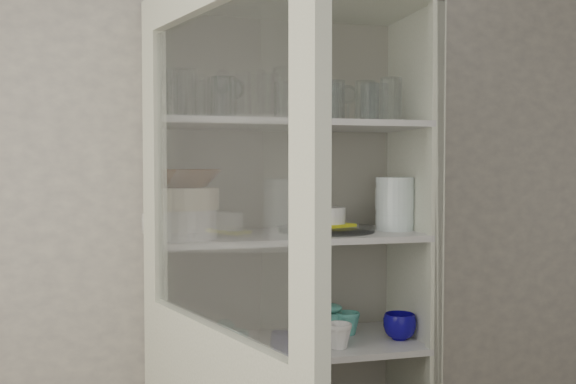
{
  "coord_description": "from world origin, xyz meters",
  "views": [
    {
      "loc": [
        -0.38,
        -0.97,
        1.51
      ],
      "look_at": [
        0.2,
        1.27,
        1.41
      ],
      "focal_mm": 40.0,
      "sensor_mm": 36.0,
      "label": 1
    }
  ],
  "objects": [
    {
      "name": "plate_stack_front",
      "position": [
        -0.18,
        1.19,
        1.31
      ],
      "size": [
        0.22,
        0.22,
        0.1
      ],
      "primitive_type": "cylinder",
      "color": "white",
      "rests_on": "shelf_plates"
    },
    {
      "name": "tumbler_9",
      "position": [
        -0.06,
        1.26,
        1.74
      ],
      "size": [
        0.1,
        0.1,
        0.15
      ],
      "primitive_type": "cylinder",
      "rotation": [
        0.0,
        0.0,
        0.41
      ],
      "color": "silver",
      "rests_on": "shelf_glass"
    },
    {
      "name": "tumbler_1",
      "position": [
        -0.18,
        1.12,
        1.74
      ],
      "size": [
        0.1,
        0.1,
        0.15
      ],
      "primitive_type": "cylinder",
      "rotation": [
        0.0,
        0.0,
        -0.4
      ],
      "color": "silver",
      "rests_on": "shelf_glass"
    },
    {
      "name": "goblet_1",
      "position": [
        0.02,
        1.35,
        1.75
      ],
      "size": [
        0.08,
        0.08,
        0.18
      ],
      "primitive_type": null,
      "color": "silver",
      "rests_on": "shelf_glass"
    },
    {
      "name": "goblet_2",
      "position": [
        0.38,
        1.36,
        1.76
      ],
      "size": [
        0.08,
        0.08,
        0.19
      ],
      "primitive_type": null,
      "color": "silver",
      "rests_on": "shelf_glass"
    },
    {
      "name": "plate_stack_back",
      "position": [
        -0.21,
        1.4,
        1.3
      ],
      "size": [
        0.21,
        0.21,
        0.07
      ],
      "primitive_type": "cylinder",
      "color": "white",
      "rests_on": "shelf_plates"
    },
    {
      "name": "cream_bowl",
      "position": [
        -0.18,
        1.19,
        1.4
      ],
      "size": [
        0.3,
        0.3,
        0.07
      ],
      "primitive_type": "cylinder",
      "rotation": [
        0.0,
        0.0,
        -0.34
      ],
      "color": "beige",
      "rests_on": "plate_stack_front"
    },
    {
      "name": "yellow_trivet",
      "position": [
        0.35,
        1.27,
        1.29
      ],
      "size": [
        0.21,
        0.21,
        0.01
      ],
      "primitive_type": "cube",
      "rotation": [
        0.0,
        0.0,
        0.43
      ],
      "color": "yellow",
      "rests_on": "glass_platter"
    },
    {
      "name": "white_canister",
      "position": [
        -0.21,
        1.32,
        0.92
      ],
      "size": [
        0.13,
        0.13,
        0.12
      ],
      "primitive_type": "cylinder",
      "rotation": [
        0.0,
        0.0,
        -0.43
      ],
      "color": "white",
      "rests_on": "shelf_mugs"
    },
    {
      "name": "tumbler_4",
      "position": [
        0.47,
        1.16,
        1.73
      ],
      "size": [
        0.07,
        0.07,
        0.13
      ],
      "primitive_type": "cylinder",
      "rotation": [
        0.0,
        0.0,
        0.01
      ],
      "color": "silver",
      "rests_on": "shelf_glass"
    },
    {
      "name": "goblet_3",
      "position": [
        0.45,
        1.35,
        1.74
      ],
      "size": [
        0.07,
        0.07,
        0.16
      ],
      "primitive_type": null,
      "color": "silver",
      "rests_on": "shelf_glass"
    },
    {
      "name": "tumbler_11",
      "position": [
        0.49,
        1.25,
        1.74
      ],
      "size": [
        0.09,
        0.09,
        0.15
      ],
      "primitive_type": "cylinder",
      "rotation": [
        0.0,
        0.0,
        0.18
      ],
      "color": "silver",
      "rests_on": "shelf_glass"
    },
    {
      "name": "tumbler_8",
      "position": [
        -0.03,
        1.28,
        1.74
      ],
      "size": [
        0.1,
        0.1,
        0.16
      ],
      "primitive_type": "cylinder",
      "rotation": [
        0.0,
        0.0,
        0.27
      ],
      "color": "silver",
      "rests_on": "shelf_glass"
    },
    {
      "name": "mug_teal",
      "position": [
        0.44,
        1.31,
        0.9
      ],
      "size": [
        0.12,
        0.12,
        0.09
      ],
      "primitive_type": "imported",
      "rotation": [
        0.0,
        0.0,
        0.4
      ],
      "color": "teal",
      "rests_on": "shelf_mugs"
    },
    {
      "name": "mug_blue",
      "position": [
        0.61,
        1.21,
        0.91
      ],
      "size": [
        0.16,
        0.16,
        0.1
      ],
      "primitive_type": "imported",
      "rotation": [
        0.0,
        0.0,
        0.43
      ],
      "color": "#080D73",
      "rests_on": "shelf_mugs"
    },
    {
      "name": "measuring_cups",
      "position": [
        -0.01,
        1.21,
        0.88
      ],
      "size": [
        0.09,
        0.09,
        0.04
      ],
      "primitive_type": "cylinder",
      "color": "silver",
      "rests_on": "shelf_mugs"
    },
    {
      "name": "pantry_cabinet",
      "position": [
        0.2,
        1.34,
        0.94
      ],
      "size": [
        1.0,
        0.45,
        2.1
      ],
      "color": "#B8BBA4",
      "rests_on": "floor"
    },
    {
      "name": "white_ramekin",
      "position": [
        0.35,
        1.27,
        1.32
      ],
      "size": [
        0.18,
        0.18,
        0.06
      ],
      "primitive_type": "cylinder",
      "rotation": [
        0.0,
        0.0,
        0.38
      ],
      "color": "white",
      "rests_on": "yellow_trivet"
    },
    {
      "name": "teal_jar",
      "position": [
        0.39,
        1.34,
        0.91
      ],
      "size": [
        0.08,
        0.08,
        0.1
      ],
      "color": "teal",
      "rests_on": "shelf_mugs"
    },
    {
      "name": "terracotta_bowl",
      "position": [
        -0.18,
        1.19,
        1.46
      ],
      "size": [
        0.27,
        0.27,
        0.06
      ],
      "primitive_type": "imported",
      "rotation": [
        0.0,
        0.0,
        -0.09
      ],
      "color": "#4C2714",
      "rests_on": "cream_bowl"
    },
    {
      "name": "mug_white",
      "position": [
        0.35,
        1.15,
        0.91
      ],
      "size": [
        0.12,
        0.12,
        0.09
      ],
      "primitive_type": "imported",
      "rotation": [
        0.0,
        0.0,
        0.29
      ],
      "color": "white",
      "rests_on": "shelf_mugs"
    },
    {
      "name": "tumbler_2",
      "position": [
        -0.06,
        1.15,
        1.73
      ],
      "size": [
        0.08,
        0.08,
        0.14
      ],
      "primitive_type": "cylinder",
      "rotation": [
        0.0,
        0.0,
        0.29
      ],
      "color": "silver",
      "rests_on": "shelf_glass"
    },
    {
      "name": "tumbler_10",
      "position": [
        0.19,
        1.28,
        1.73
      ],
      "size": [
        0.08,
        0.08,
        0.14
      ],
      "primitive_type": "cylinder",
      "rotation": [
        0.0,
        0.0,
        -0.18
      ],
      "color": "silver",
      "rests_on": "shelf_glass"
    },
    {
      "name": "tumbler_7",
      "position": [
        -0.11,
        1.25,
        1.73
      ],
      "size": [
        0.08,
        0.08,
        0.13
      ],
      "primitive_type": "cylinder",
      "rotation": [
        0.0,
        0.0,
        0.33
      ],
      "color": "silver",
      "rests_on": "shelf_glass"
    },
    {
      "name": "tumbler_3",
      "position": [
        0.32,
        1.11,
        1.73
      ],
      "size": [
        0.08,
        0.08,
        0.13
      ],
      "primitive_type": "cylinder",
      "rotation": [
        0.0,
        0.0,
        0.14
      ],
      "color": "silver",
      "rests_on": "shelf_glass"
    },
    {
      "name": "grey_bowl_stack",
      "position": [
        0.61,
        1.26,
        1.36
      ],
      "size": [
        0.14,
        0.14,
        0.2
      ],
      "primitive_type": "cylinder",
      "color": "silver",
      "rests_on": "shelf_plates"
    },
    {
      "name": "glass_platter",
      "position": [
        0.35,
        1.27,
        1.27
      ],
      "size": [
        0.43,
        0.43,
        0.02
      ],
      "primitive_type": "cylinder",
      "rotation": [
        0.0,
        0.0,
        0.22
      ],
      "color": "silver",
      "rests_on": "shelf_plates"
    },
    {
      "name": "tumbler_0",
      "position": [
        -0.21,
        1.14,
        1.74
      ],
      "size": [
        0.09,
        0.09,
        0.15
      ],
      "primitive_type": "cylinder",
      "rotation": [
        0.0,
        0.0,
        0.15
      ],
      "color": "silver",
      "rests_on": "shelf_glass"
    },
    {
      "name": "tumbler_6",
      "position": [
        0.55,
        1.15,
        1.74
      ],
      "size": [
        0.1,
        0.1,
        0.15
      ],
      "primitive_type": "cylinder",
      "rotation": [
        0.0,
        0.0,
        0.39
      ],
      "color": "silver",
      "rests_on": "shelf_glass"
    },
    {
      "name": "goblet_0",
      "position": [
        -0.2,
        1.37,
        1.74
      ],
      "size": [
        0.07,
        0.07,
        0.16
      ],
      "primitive_type": null,
      "color": "silver",
      "rests_on": "shelf_glass"
    },
    {
      "name": "tumbler_12",
      "position": [
        0.52,
        1.2,
        1.73
      ],
      "size": [
        0.07,
        0.07,
        0.14
      ],
      "primitive_type": "cylinder",
      "color": "silver",
      "rests_on": "shelf_glass"
    },
    {
      "name": "tumbler_5",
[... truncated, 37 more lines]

